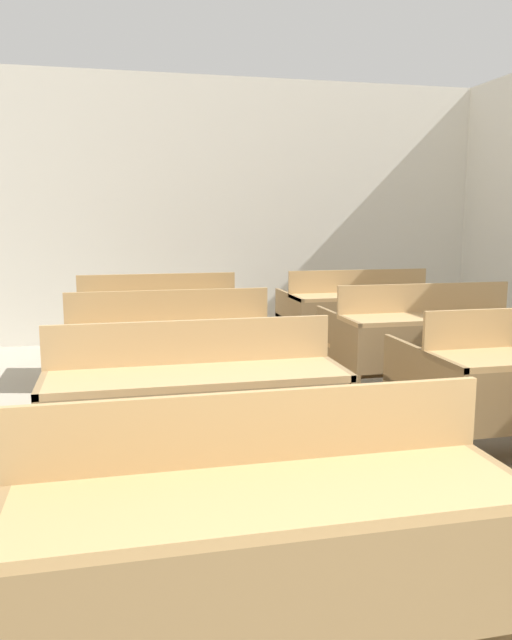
# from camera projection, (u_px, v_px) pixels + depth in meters

# --- Properties ---
(wall_back) EXTENTS (6.34, 0.06, 2.80)m
(wall_back) POSITION_uv_depth(u_px,v_px,m) (203.00, 211.00, 6.72)
(wall_back) COLOR white
(wall_back) RESTS_ON ground_plane
(bench_front_left) EXTENTS (1.29, 0.83, 0.87)m
(bench_front_left) POSITION_uv_depth(u_px,v_px,m) (256.00, 536.00, 1.70)
(bench_front_left) COLOR olive
(bench_front_left) RESTS_ON ground_plane
(bench_second_left) EXTENTS (1.29, 0.83, 0.87)m
(bench_second_left) POSITION_uv_depth(u_px,v_px,m) (192.00, 408.00, 2.85)
(bench_second_left) COLOR #997B51
(bench_second_left) RESTS_ON ground_plane
(bench_third_left) EXTENTS (1.29, 0.83, 0.87)m
(bench_third_left) POSITION_uv_depth(u_px,v_px,m) (170.00, 353.00, 4.02)
(bench_third_left) COLOR #93754B
(bench_third_left) RESTS_ON ground_plane
(bench_third_right) EXTENTS (1.29, 0.83, 0.87)m
(bench_third_right) POSITION_uv_depth(u_px,v_px,m) (423.00, 341.00, 4.41)
(bench_third_right) COLOR #97784E
(bench_third_right) RESTS_ON ground_plane
(bench_back_left) EXTENTS (1.29, 0.83, 0.87)m
(bench_back_left) POSITION_uv_depth(u_px,v_px,m) (159.00, 323.00, 5.18)
(bench_back_left) COLOR olive
(bench_back_left) RESTS_ON ground_plane
(bench_back_right) EXTENTS (1.29, 0.83, 0.87)m
(bench_back_right) POSITION_uv_depth(u_px,v_px,m) (358.00, 315.00, 5.57)
(bench_back_right) COLOR #97784E
(bench_back_right) RESTS_ON ground_plane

